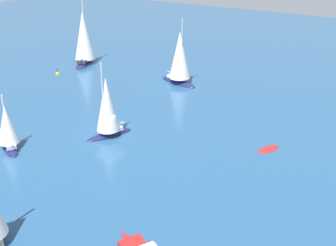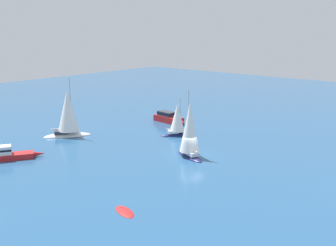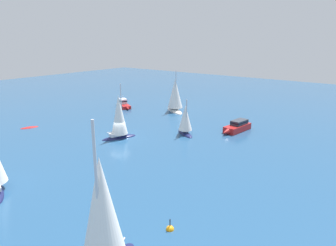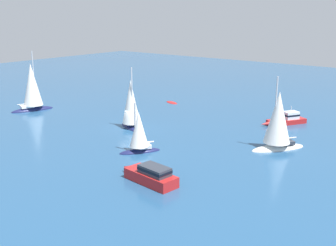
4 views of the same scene
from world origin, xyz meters
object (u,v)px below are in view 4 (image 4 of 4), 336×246
dinghy (172,103)px  sloop (278,124)px  sloop_2 (139,134)px  sloop_1 (32,89)px  yacht_1 (131,106)px  launch (150,175)px  cabin_cruiser (287,119)px

dinghy → sloop: bearing=173.3°
sloop_2 → dinghy: bearing=-117.5°
dinghy → sloop_2: (22.50, 12.92, 2.04)m
sloop_1 → sloop_2: (4.65, 26.62, -1.29)m
yacht_1 → sloop_1: (2.04, -19.12, 0.35)m
sloop → sloop_1: (5.71, -38.07, 0.40)m
yacht_1 → launch: 18.73m
sloop → sloop_2: 15.47m
dinghy → sloop_2: size_ratio=0.51×
sloop → cabin_cruiser: 11.88m
sloop → dinghy: (-12.14, -24.37, -2.93)m
yacht_1 → cabin_cruiser: (-14.78, 15.44, -2.37)m
sloop_2 → cabin_cruiser: 22.94m
yacht_1 → sloop_1: 19.23m
sloop_1 → cabin_cruiser: (-16.82, 34.56, -2.72)m
sloop → dinghy: size_ratio=2.88×
yacht_1 → sloop_2: (6.69, 7.50, -0.94)m
sloop_1 → launch: 34.69m
yacht_1 → cabin_cruiser: yacht_1 is taller
yacht_1 → launch: yacht_1 is taller
yacht_1 → cabin_cruiser: bearing=66.9°
launch → yacht_1: bearing=-34.8°
yacht_1 → sloop: (-3.67, 18.95, -0.05)m
yacht_1 → sloop_1: sloop_1 is taller
sloop_1 → sloop: bearing=-63.7°
cabin_cruiser → launch: 27.17m
sloop_1 → sloop_2: bearing=-82.1°
sloop → cabin_cruiser: (-11.11, -3.51, -2.32)m
sloop → sloop_2: bearing=-14.3°
yacht_1 → launch: (12.35, 13.90, -2.26)m
sloop_1 → launch: sloop_1 is taller
cabin_cruiser → sloop_2: bearing=9.6°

